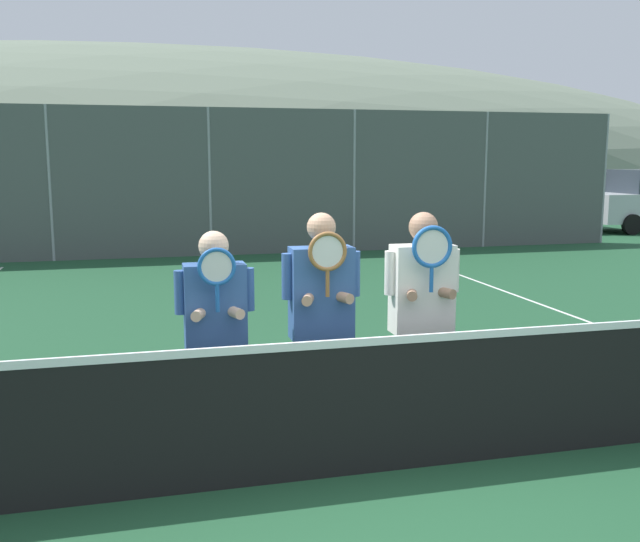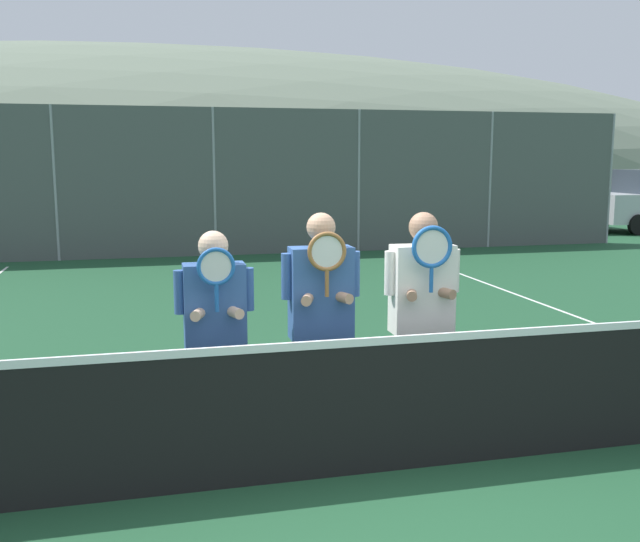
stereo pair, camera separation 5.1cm
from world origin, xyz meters
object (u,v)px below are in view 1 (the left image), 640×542
player_leftmost (216,325)px  car_right_of_center (495,202)px  player_center_left (322,311)px  car_left_of_center (136,209)px  car_center (322,206)px  player_center_right (422,304)px

player_leftmost → car_right_of_center: (9.61, 13.90, -0.08)m
player_leftmost → car_right_of_center: bearing=55.3°
player_center_left → car_left_of_center: player_center_left is taller
car_center → car_right_of_center: size_ratio=0.97×
player_center_right → car_center: bearing=78.8°
player_center_right → car_left_of_center: bearing=99.1°
player_leftmost → car_left_of_center: bearing=92.5°
player_center_left → car_left_of_center: size_ratio=0.43×
player_center_left → car_center: size_ratio=0.40×
player_center_left → car_right_of_center: size_ratio=0.39×
player_center_right → car_center: 14.33m
car_left_of_center → car_right_of_center: car_right_of_center is taller
player_leftmost → player_center_right: size_ratio=0.94×
player_center_right → car_left_of_center: size_ratio=0.42×
car_left_of_center → car_center: bearing=2.7°
car_right_of_center → player_center_left: bearing=-122.3°
player_center_left → car_right_of_center: bearing=57.7°
player_center_right → car_left_of_center: car_left_of_center is taller
player_center_right → car_left_of_center: (-2.20, 13.82, -0.17)m
player_center_right → car_right_of_center: size_ratio=0.38×
player_leftmost → player_center_right: 1.60m
car_right_of_center → car_center: bearing=178.5°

